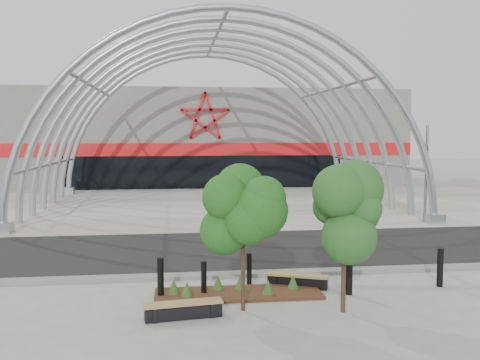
# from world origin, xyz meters

# --- Properties ---
(ground) EXTENTS (140.00, 140.00, 0.00)m
(ground) POSITION_xyz_m (0.00, 0.00, 0.00)
(ground) COLOR gray
(ground) RESTS_ON ground
(road) EXTENTS (140.00, 7.00, 0.02)m
(road) POSITION_xyz_m (0.00, 3.50, 0.01)
(road) COLOR black
(road) RESTS_ON ground
(forecourt) EXTENTS (60.00, 17.00, 0.04)m
(forecourt) POSITION_xyz_m (0.00, 15.50, 0.02)
(forecourt) COLOR #A29E91
(forecourt) RESTS_ON ground
(kerb) EXTENTS (60.00, 0.50, 0.12)m
(kerb) POSITION_xyz_m (0.00, -0.25, 0.06)
(kerb) COLOR slate
(kerb) RESTS_ON ground
(arena_building) EXTENTS (34.00, 15.24, 8.00)m
(arena_building) POSITION_xyz_m (0.00, 33.45, 3.99)
(arena_building) COLOR slate
(arena_building) RESTS_ON ground
(vault_canopy) EXTENTS (20.80, 15.80, 20.36)m
(vault_canopy) POSITION_xyz_m (0.00, 15.50, 0.02)
(vault_canopy) COLOR #A3A8AE
(vault_canopy) RESTS_ON ground
(planting_bed) EXTENTS (4.51, 1.39, 0.48)m
(planting_bed) POSITION_xyz_m (-0.89, -2.13, 0.11)
(planting_bed) COLOR #3D2114
(planting_bed) RESTS_ON ground
(signal_pole) EXTENTS (0.34, 0.66, 4.77)m
(signal_pole) POSITION_xyz_m (9.63, 8.24, 2.49)
(signal_pole) COLOR slate
(signal_pole) RESTS_ON ground
(street_tree_0) EXTENTS (1.46, 1.46, 3.32)m
(street_tree_0) POSITION_xyz_m (-0.86, -3.40, 2.39)
(street_tree_0) COLOR black
(street_tree_0) RESTS_ON ground
(street_tree_1) EXTENTS (1.47, 1.47, 3.48)m
(street_tree_1) POSITION_xyz_m (1.58, -3.82, 2.50)
(street_tree_1) COLOR #2F2013
(street_tree_1) RESTS_ON ground
(bench_0) EXTENTS (1.91, 0.67, 0.39)m
(bench_0) POSITION_xyz_m (-2.34, -3.78, 0.19)
(bench_0) COLOR black
(bench_0) RESTS_ON ground
(bench_1) EXTENTS (1.76, 1.03, 0.37)m
(bench_1) POSITION_xyz_m (0.96, -1.60, 0.18)
(bench_1) COLOR black
(bench_1) RESTS_ON ground
(bollard_0) EXTENTS (0.17, 0.17, 1.09)m
(bollard_0) POSITION_xyz_m (-2.91, -2.14, 0.55)
(bollard_0) COLOR black
(bollard_0) RESTS_ON ground
(bollard_1) EXTENTS (0.15, 0.15, 0.92)m
(bollard_1) POSITION_xyz_m (-0.38, -1.16, 0.46)
(bollard_1) COLOR black
(bollard_1) RESTS_ON ground
(bollard_2) EXTENTS (0.15, 0.15, 0.94)m
(bollard_2) POSITION_xyz_m (-1.75, -2.05, 0.47)
(bollard_2) COLOR black
(bollard_2) RESTS_ON ground
(bollard_3) EXTENTS (0.18, 0.18, 1.14)m
(bollard_3) POSITION_xyz_m (2.19, -2.46, 0.57)
(bollard_3) COLOR black
(bollard_3) RESTS_ON ground
(bollard_4) EXTENTS (0.18, 0.18, 1.11)m
(bollard_4) POSITION_xyz_m (5.03, -2.04, 0.56)
(bollard_4) COLOR black
(bollard_4) RESTS_ON ground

